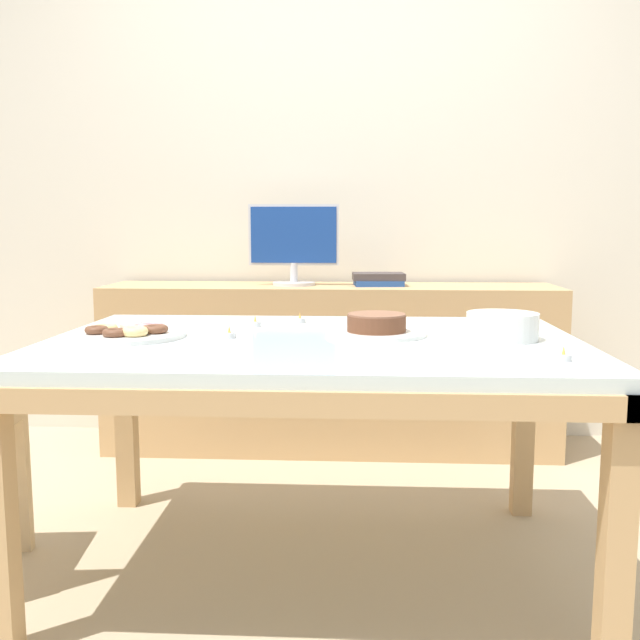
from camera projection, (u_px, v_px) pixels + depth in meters
ground_plane at (314, 569)px, 2.22m from camera, size 12.00×12.00×0.00m
wall_back at (333, 178)px, 3.58m from camera, size 8.00×0.10×2.60m
dining_table at (313, 365)px, 2.14m from camera, size 1.61×1.09×0.73m
sideboard at (330, 367)px, 3.40m from camera, size 2.12×0.44×0.78m
computer_monitor at (294, 245)px, 3.33m from camera, size 0.42×0.20×0.38m
book_stack at (378, 279)px, 3.33m from camera, size 0.25×0.19×0.06m
cake_chocolate_round at (376, 327)px, 2.19m from camera, size 0.31×0.31×0.07m
pastry_platter at (127, 333)px, 2.15m from camera, size 0.36×0.36×0.04m
plate_stack at (502, 326)px, 2.10m from camera, size 0.21×0.21×0.08m
tealight_centre at (300, 320)px, 2.47m from camera, size 0.04×0.04×0.04m
tealight_near_cakes at (255, 323)px, 2.38m from camera, size 0.04×0.04×0.04m
tealight_right_edge at (563, 357)px, 1.77m from camera, size 0.04×0.04×0.04m
tealight_near_front at (229, 335)px, 2.13m from camera, size 0.04×0.04×0.04m
tealight_left_edge at (476, 318)px, 2.52m from camera, size 0.04×0.04×0.04m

